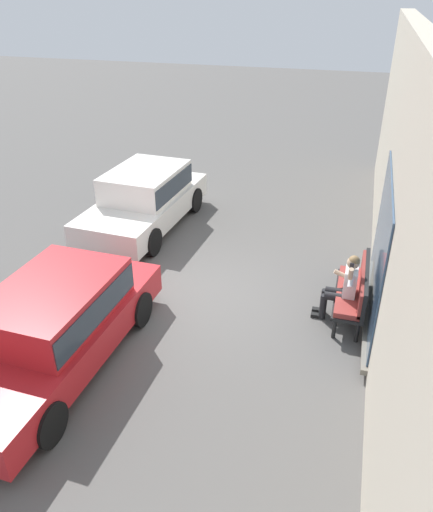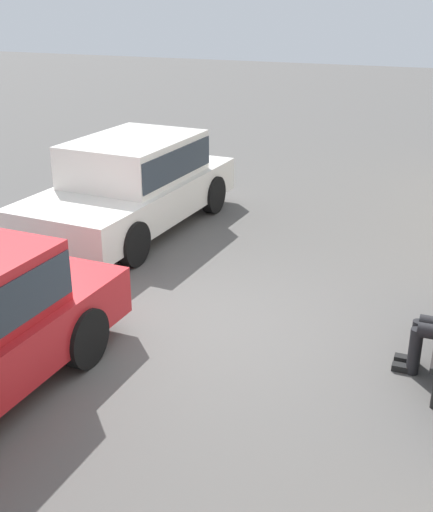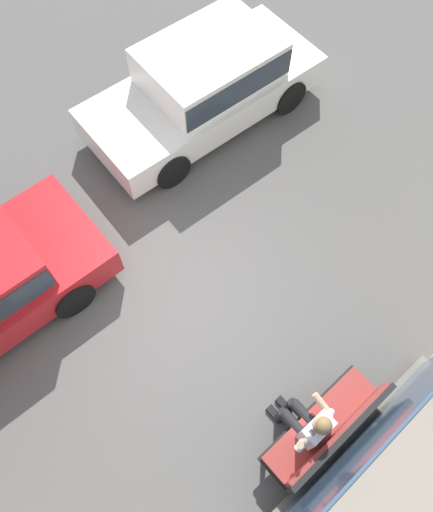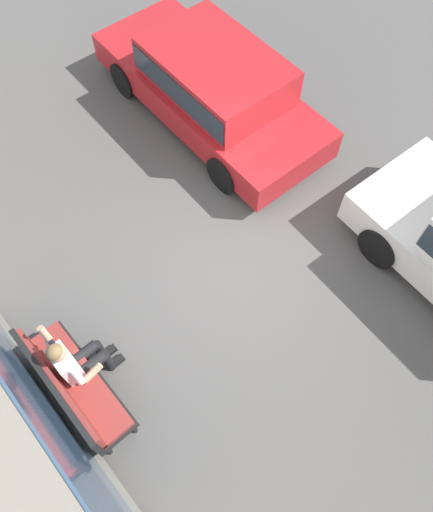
# 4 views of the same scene
# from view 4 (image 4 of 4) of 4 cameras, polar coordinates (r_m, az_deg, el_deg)

# --- Properties ---
(ground_plane) EXTENTS (60.00, 60.00, 0.00)m
(ground_plane) POSITION_cam_4_polar(r_m,az_deg,el_deg) (7.55, 2.20, -0.67)
(ground_plane) COLOR #565451
(bench) EXTENTS (1.75, 0.55, 1.00)m
(bench) POSITION_cam_4_polar(r_m,az_deg,el_deg) (6.50, -16.38, -14.10)
(bench) COLOR black
(bench) RESTS_ON ground_plane
(person_on_phone) EXTENTS (0.73, 0.74, 1.34)m
(person_on_phone) POSITION_cam_4_polar(r_m,az_deg,el_deg) (6.44, -15.84, -11.46)
(person_on_phone) COLOR black
(person_on_phone) RESTS_ON ground_plane
(parked_car_mid) EXTENTS (4.58, 1.98, 1.40)m
(parked_car_mid) POSITION_cam_4_polar(r_m,az_deg,el_deg) (8.82, -0.51, 19.11)
(parked_car_mid) COLOR red
(parked_car_mid) RESTS_ON ground_plane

